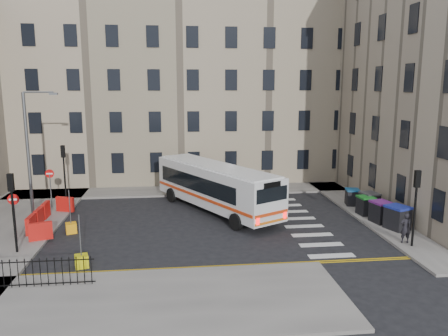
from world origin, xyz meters
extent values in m
plane|color=black|center=(0.00, 0.00, 0.00)|extent=(120.00, 120.00, 0.00)
cube|color=slate|center=(-6.00, 8.60, 0.07)|extent=(36.00, 3.20, 0.15)
cube|color=slate|center=(9.00, 4.00, 0.07)|extent=(2.40, 26.00, 0.15)
cube|color=slate|center=(-14.00, 1.00, 0.07)|extent=(6.00, 22.00, 0.15)
cube|color=slate|center=(-7.00, -10.00, 0.07)|extent=(20.00, 6.00, 0.15)
cube|color=tan|center=(-7.00, 15.50, 8.00)|extent=(38.00, 10.50, 16.00)
cylinder|color=black|center=(8.60, -5.50, 1.75)|extent=(0.12, 0.12, 3.20)
cube|color=black|center=(8.60, -5.50, 3.80)|extent=(0.28, 0.22, 0.90)
cylinder|color=black|center=(-12.00, 6.50, 1.75)|extent=(0.12, 0.12, 3.20)
cube|color=black|center=(-12.00, 6.50, 3.80)|extent=(0.28, 0.22, 0.90)
cylinder|color=black|center=(-12.00, -4.00, 1.75)|extent=(0.12, 0.12, 3.20)
cube|color=black|center=(-12.00, -4.00, 3.80)|extent=(0.28, 0.22, 0.90)
cylinder|color=#595B5E|center=(-13.00, 2.00, 4.15)|extent=(0.20, 0.20, 8.00)
cube|color=#595B5E|center=(-13.00, 2.00, 8.22)|extent=(0.50, 0.22, 0.14)
cylinder|color=#595B5E|center=(-12.50, 4.50, 1.35)|extent=(0.08, 0.08, 2.40)
cube|color=red|center=(-12.50, 4.50, 2.85)|extent=(0.60, 0.04, 0.60)
cylinder|color=#595B5E|center=(-12.50, -2.50, 1.35)|extent=(0.08, 0.08, 2.40)
cube|color=red|center=(-12.50, -2.50, 2.85)|extent=(0.60, 0.04, 0.60)
cube|color=red|center=(-12.20, -1.00, 0.65)|extent=(0.25, 1.25, 1.00)
cube|color=red|center=(-12.20, 0.50, 0.65)|extent=(0.25, 1.25, 1.00)
cube|color=red|center=(-12.20, 2.00, 0.65)|extent=(0.25, 1.25, 1.00)
cube|color=red|center=(-11.30, 3.30, 0.65)|extent=(1.26, 0.66, 1.00)
cube|color=red|center=(-11.30, -2.30, 0.65)|extent=(1.26, 0.66, 1.00)
cube|color=black|center=(-11.25, -8.20, 0.25)|extent=(7.80, 0.04, 0.04)
cube|color=silver|center=(-1.12, 2.74, 1.84)|extent=(7.90, 11.39, 2.63)
cube|color=black|center=(-2.53, 2.56, 2.05)|extent=(4.53, 8.12, 1.05)
cube|color=black|center=(-0.22, 3.84, 2.05)|extent=(4.53, 8.12, 1.05)
cube|color=black|center=(-3.93, 7.81, 2.10)|extent=(2.05, 1.17, 1.16)
cube|color=black|center=(1.68, -2.33, 2.36)|extent=(2.05, 1.17, 0.84)
cube|color=red|center=(-2.28, 2.10, 1.21)|extent=(5.53, 9.95, 0.19)
cube|color=red|center=(0.04, 3.39, 1.21)|extent=(5.53, 9.95, 0.19)
cube|color=#FF0C0C|center=(0.77, -2.84, 0.95)|extent=(0.23, 0.16, 0.42)
cube|color=#FF0C0C|center=(2.61, -1.83, 0.95)|extent=(0.23, 0.16, 0.42)
cylinder|color=black|center=(-4.15, 5.51, 0.53)|extent=(0.77, 1.06, 1.05)
cylinder|color=black|center=(-1.85, 6.78, 0.53)|extent=(0.77, 1.06, 1.05)
cylinder|color=black|center=(-0.29, -1.48, 0.53)|extent=(0.77, 1.06, 1.05)
cylinder|color=black|center=(2.01, -0.21, 0.53)|extent=(0.77, 1.06, 1.05)
cube|color=black|center=(9.19, -2.75, 0.79)|extent=(1.42, 1.52, 1.28)
cube|color=navy|center=(9.19, -2.75, 1.49)|extent=(1.49, 1.59, 0.13)
cube|color=black|center=(8.84, -1.38, 0.75)|extent=(1.22, 1.34, 1.21)
cube|color=#5E1C69|center=(8.84, -1.38, 1.42)|extent=(1.28, 1.40, 0.13)
cube|color=black|center=(8.62, 0.32, 0.70)|extent=(1.00, 1.14, 1.11)
cube|color=#186D20|center=(8.62, 0.32, 1.31)|extent=(1.06, 1.19, 0.12)
cube|color=black|center=(9.18, 1.00, 0.74)|extent=(1.15, 1.28, 1.17)
cube|color=#353638|center=(9.18, 1.00, 1.39)|extent=(1.21, 1.34, 0.12)
cube|color=black|center=(8.68, 2.70, 0.67)|extent=(1.04, 1.15, 1.05)
cube|color=navy|center=(8.68, 2.70, 1.25)|extent=(1.09, 1.20, 0.11)
imported|color=black|center=(8.46, -4.99, 0.99)|extent=(0.62, 0.42, 1.67)
cube|color=#FAA30D|center=(-10.00, -0.84, 0.30)|extent=(0.75, 0.75, 0.60)
cube|color=#D4CE0C|center=(-8.37, -6.00, 0.30)|extent=(0.75, 0.75, 0.60)
camera|label=1|loc=(-3.83, -26.26, 8.54)|focal=35.00mm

